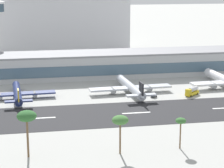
{
  "coord_description": "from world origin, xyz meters",
  "views": [
    {
      "loc": [
        -42.56,
        -176.0,
        55.67
      ],
      "look_at": [
        -4.14,
        34.56,
        4.19
      ],
      "focal_mm": 72.46,
      "sensor_mm": 36.0,
      "label": 1
    }
  ],
  "objects_px": {
    "distant_hotel_block": "(63,24)",
    "service_baggage_tug_1": "(154,95)",
    "service_fuel_truck_0": "(192,91)",
    "palm_tree_2": "(181,122)",
    "airliner_gold_tail_gate_0": "(17,94)",
    "airliner_black_tail_gate_1": "(131,88)",
    "palm_tree_0": "(120,121)",
    "palm_tree_3": "(27,117)",
    "terminal_building": "(113,64)"
  },
  "relations": [
    {
      "from": "terminal_building",
      "to": "airliner_gold_tail_gate_0",
      "type": "height_order",
      "value": "terminal_building"
    },
    {
      "from": "terminal_building",
      "to": "palm_tree_3",
      "type": "xyz_separation_m",
      "value": [
        -48.05,
        -112.72,
        6.37
      ]
    },
    {
      "from": "distant_hotel_block",
      "to": "palm_tree_0",
      "type": "xyz_separation_m",
      "value": [
        2.26,
        -206.5,
        -9.36
      ]
    },
    {
      "from": "service_fuel_truck_0",
      "to": "palm_tree_3",
      "type": "xyz_separation_m",
      "value": [
        -76.87,
        -62.19,
        11.17
      ]
    },
    {
      "from": "service_baggage_tug_1",
      "to": "palm_tree_2",
      "type": "height_order",
      "value": "palm_tree_2"
    },
    {
      "from": "palm_tree_0",
      "to": "palm_tree_3",
      "type": "distance_m",
      "value": 29.16
    },
    {
      "from": "service_baggage_tug_1",
      "to": "palm_tree_0",
      "type": "height_order",
      "value": "palm_tree_0"
    },
    {
      "from": "palm_tree_0",
      "to": "palm_tree_2",
      "type": "distance_m",
      "value": 20.43
    },
    {
      "from": "airliner_gold_tail_gate_0",
      "to": "service_fuel_truck_0",
      "type": "relative_size",
      "value": 4.78
    },
    {
      "from": "airliner_black_tail_gate_1",
      "to": "airliner_gold_tail_gate_0",
      "type": "bearing_deg",
      "value": 87.39
    },
    {
      "from": "palm_tree_2",
      "to": "palm_tree_3",
      "type": "bearing_deg",
      "value": 178.06
    },
    {
      "from": "distant_hotel_block",
      "to": "palm_tree_3",
      "type": "bearing_deg",
      "value": -97.46
    },
    {
      "from": "distant_hotel_block",
      "to": "airliner_black_tail_gate_1",
      "type": "relative_size",
      "value": 2.17
    },
    {
      "from": "airliner_black_tail_gate_1",
      "to": "palm_tree_0",
      "type": "bearing_deg",
      "value": 161.2
    },
    {
      "from": "distant_hotel_block",
      "to": "palm_tree_2",
      "type": "xyz_separation_m",
      "value": [
        22.59,
        -205.73,
        -11.21
      ]
    },
    {
      "from": "palm_tree_2",
      "to": "terminal_building",
      "type": "bearing_deg",
      "value": 90.63
    },
    {
      "from": "airliner_gold_tail_gate_0",
      "to": "service_baggage_tug_1",
      "type": "bearing_deg",
      "value": -100.53
    },
    {
      "from": "distant_hotel_block",
      "to": "palm_tree_0",
      "type": "bearing_deg",
      "value": -89.37
    },
    {
      "from": "airliner_gold_tail_gate_0",
      "to": "palm_tree_3",
      "type": "height_order",
      "value": "palm_tree_3"
    },
    {
      "from": "airliner_black_tail_gate_1",
      "to": "palm_tree_3",
      "type": "bearing_deg",
      "value": 141.85
    },
    {
      "from": "distant_hotel_block",
      "to": "service_baggage_tug_1",
      "type": "relative_size",
      "value": 28.3
    },
    {
      "from": "service_baggage_tug_1",
      "to": "palm_tree_3",
      "type": "bearing_deg",
      "value": 0.53
    },
    {
      "from": "distant_hotel_block",
      "to": "airliner_gold_tail_gate_0",
      "type": "relative_size",
      "value": 2.44
    },
    {
      "from": "service_baggage_tug_1",
      "to": "palm_tree_0",
      "type": "relative_size",
      "value": 0.27
    },
    {
      "from": "airliner_black_tail_gate_1",
      "to": "service_fuel_truck_0",
      "type": "height_order",
      "value": "airliner_black_tail_gate_1"
    },
    {
      "from": "service_fuel_truck_0",
      "to": "terminal_building",
      "type": "bearing_deg",
      "value": -98.55
    },
    {
      "from": "service_baggage_tug_1",
      "to": "palm_tree_3",
      "type": "height_order",
      "value": "palm_tree_3"
    },
    {
      "from": "service_fuel_truck_0",
      "to": "palm_tree_2",
      "type": "height_order",
      "value": "palm_tree_2"
    },
    {
      "from": "terminal_building",
      "to": "distant_hotel_block",
      "type": "bearing_deg",
      "value": 103.14
    },
    {
      "from": "palm_tree_0",
      "to": "terminal_building",
      "type": "bearing_deg",
      "value": 80.6
    },
    {
      "from": "palm_tree_0",
      "to": "palm_tree_2",
      "type": "xyz_separation_m",
      "value": [
        20.33,
        0.77,
        -1.85
      ]
    },
    {
      "from": "airliner_gold_tail_gate_0",
      "to": "service_fuel_truck_0",
      "type": "height_order",
      "value": "airliner_gold_tail_gate_0"
    },
    {
      "from": "airliner_gold_tail_gate_0",
      "to": "palm_tree_2",
      "type": "distance_m",
      "value": 90.15
    },
    {
      "from": "airliner_black_tail_gate_1",
      "to": "palm_tree_3",
      "type": "xyz_separation_m",
      "value": [
        -49.11,
        -70.95,
        10.23
      ]
    },
    {
      "from": "palm_tree_0",
      "to": "palm_tree_2",
      "type": "relative_size",
      "value": 1.2
    },
    {
      "from": "airliner_black_tail_gate_1",
      "to": "palm_tree_2",
      "type": "bearing_deg",
      "value": 176.7
    },
    {
      "from": "airliner_gold_tail_gate_0",
      "to": "airliner_black_tail_gate_1",
      "type": "height_order",
      "value": "airliner_black_tail_gate_1"
    },
    {
      "from": "palm_tree_2",
      "to": "airliner_gold_tail_gate_0",
      "type": "bearing_deg",
      "value": 126.98
    },
    {
      "from": "service_baggage_tug_1",
      "to": "airliner_gold_tail_gate_0",
      "type": "bearing_deg",
      "value": -53.63
    },
    {
      "from": "terminal_building",
      "to": "palm_tree_3",
      "type": "distance_m",
      "value": 122.7
    },
    {
      "from": "service_fuel_truck_0",
      "to": "palm_tree_0",
      "type": "distance_m",
      "value": 80.95
    },
    {
      "from": "terminal_building",
      "to": "service_baggage_tug_1",
      "type": "height_order",
      "value": "terminal_building"
    },
    {
      "from": "distant_hotel_block",
      "to": "palm_tree_0",
      "type": "height_order",
      "value": "distant_hotel_block"
    },
    {
      "from": "distant_hotel_block",
      "to": "airliner_black_tail_gate_1",
      "type": "distance_m",
      "value": 136.1
    },
    {
      "from": "distant_hotel_block",
      "to": "service_fuel_truck_0",
      "type": "xyz_separation_m",
      "value": [
        50.15,
        -141.87,
        -18.38
      ]
    },
    {
      "from": "service_baggage_tug_1",
      "to": "palm_tree_2",
      "type": "bearing_deg",
      "value": 35.74
    },
    {
      "from": "service_baggage_tug_1",
      "to": "palm_tree_0",
      "type": "bearing_deg",
      "value": 19.33
    },
    {
      "from": "distant_hotel_block",
      "to": "service_fuel_truck_0",
      "type": "relative_size",
      "value": 11.69
    },
    {
      "from": "airliner_black_tail_gate_1",
      "to": "palm_tree_0",
      "type": "distance_m",
      "value": 76.54
    },
    {
      "from": "airliner_gold_tail_gate_0",
      "to": "distant_hotel_block",
      "type": "bearing_deg",
      "value": -16.56
    }
  ]
}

